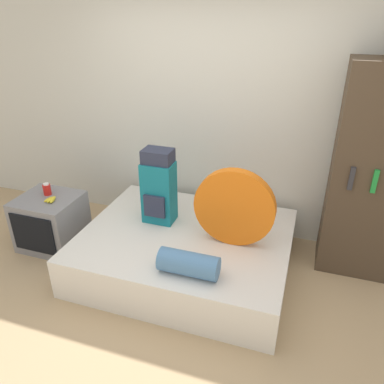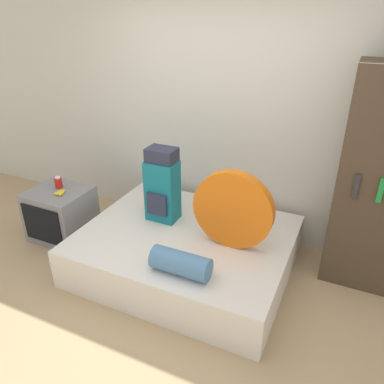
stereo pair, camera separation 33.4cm
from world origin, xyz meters
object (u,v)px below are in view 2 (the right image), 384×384
at_px(sleeping_roll, 181,263).
at_px(tent_bag, 233,210).
at_px(television, 61,214).
at_px(canister, 58,182).
at_px(backpack, 162,186).
at_px(bookshelf, 380,184).

bearing_deg(sleeping_roll, tent_bag, 66.90).
bearing_deg(television, canister, 117.85).
bearing_deg(backpack, tent_bag, -11.41).
bearing_deg(sleeping_roll, television, 164.30).
xyz_separation_m(sleeping_roll, television, (-1.71, 0.48, -0.21)).
xyz_separation_m(tent_bag, television, (-1.95, -0.07, -0.48)).
xyz_separation_m(television, canister, (-0.04, 0.08, 0.34)).
bearing_deg(backpack, television, -168.83).
height_order(backpack, bookshelf, bookshelf).
bearing_deg(bookshelf, sleeping_roll, -140.12).
distance_m(canister, bookshelf, 3.17).
xyz_separation_m(sleeping_roll, canister, (-1.75, 0.56, 0.13)).
distance_m(backpack, canister, 1.22).
height_order(sleeping_roll, canister, canister).
height_order(backpack, tent_bag, backpack).
relative_size(canister, bookshelf, 0.06).
bearing_deg(television, tent_bag, 2.10).
xyz_separation_m(backpack, sleeping_roll, (0.55, -0.71, -0.26)).
height_order(tent_bag, bookshelf, bookshelf).
bearing_deg(canister, tent_bag, -0.13).
distance_m(backpack, sleeping_roll, 0.94).
relative_size(backpack, sleeping_roll, 1.53).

